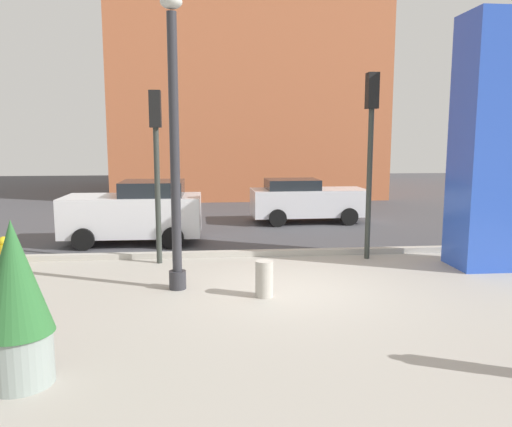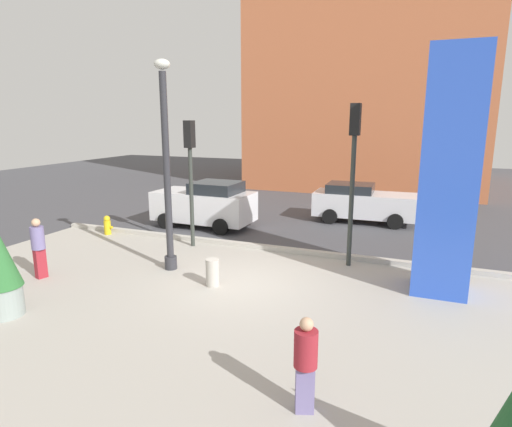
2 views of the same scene
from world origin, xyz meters
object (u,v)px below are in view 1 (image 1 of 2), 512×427
object	(u,v)px
fire_hydrant	(4,251)
traffic_light_corner	(371,136)
car_intersection	(135,212)
car_passing_lane	(306,200)
traffic_light_far_side	(156,148)
art_pillar_blue	(487,144)
concrete_bollard	(264,279)
potted_plant_near_left	(16,301)
lamp_post	(175,152)

from	to	relation	value
fire_hydrant	traffic_light_corner	size ratio (longest dim) A/B	0.16
fire_hydrant	car_intersection	size ratio (longest dim) A/B	0.18
car_intersection	car_passing_lane	xyz separation A→B (m)	(5.94, 3.27, -0.11)
traffic_light_far_side	fire_hydrant	bearing A→B (deg)	178.26
art_pillar_blue	traffic_light_corner	distance (m)	2.76
fire_hydrant	traffic_light_far_side	bearing A→B (deg)	-1.74
concrete_bollard	traffic_light_far_side	distance (m)	4.63
potted_plant_near_left	traffic_light_far_side	size ratio (longest dim) A/B	0.50
lamp_post	car_passing_lane	size ratio (longest dim) A/B	1.38
art_pillar_blue	car_intersection	distance (m)	9.92
traffic_light_far_side	lamp_post	bearing A→B (deg)	-75.79
car_intersection	traffic_light_corner	bearing A→B (deg)	-22.98
fire_hydrant	potted_plant_near_left	bearing A→B (deg)	-68.04
fire_hydrant	traffic_light_corner	xyz separation A→B (m)	(9.31, -0.14, 2.88)
fire_hydrant	traffic_light_corner	distance (m)	9.74
fire_hydrant	car_passing_lane	xyz separation A→B (m)	(8.85, 5.84, 0.47)
art_pillar_blue	car_intersection	size ratio (longest dim) A/B	1.48
potted_plant_near_left	traffic_light_corner	bearing A→B (deg)	43.63
car_intersection	car_passing_lane	world-z (taller)	car_intersection
fire_hydrant	car_passing_lane	bearing A→B (deg)	33.41
potted_plant_near_left	traffic_light_corner	world-z (taller)	traffic_light_corner
art_pillar_blue	potted_plant_near_left	size ratio (longest dim) A/B	2.79
lamp_post	concrete_bollard	distance (m)	3.17
concrete_bollard	car_passing_lane	distance (m)	9.39
concrete_bollard	traffic_light_far_side	xyz separation A→B (m)	(-2.36, 3.04, 2.57)
potted_plant_near_left	car_passing_lane	world-z (taller)	potted_plant_near_left
car_passing_lane	fire_hydrant	bearing A→B (deg)	-146.59
traffic_light_corner	car_intersection	world-z (taller)	traffic_light_corner
art_pillar_blue	concrete_bollard	distance (m)	6.49
lamp_post	traffic_light_corner	distance (m)	5.40
concrete_bollard	traffic_light_far_side	size ratio (longest dim) A/B	0.17
concrete_bollard	car_passing_lane	size ratio (longest dim) A/B	0.17
concrete_bollard	lamp_post	bearing A→B (deg)	158.00
art_pillar_blue	concrete_bollard	world-z (taller)	art_pillar_blue
potted_plant_near_left	traffic_light_far_side	world-z (taller)	traffic_light_far_side
art_pillar_blue	traffic_light_far_side	world-z (taller)	art_pillar_blue
car_intersection	lamp_post	bearing A→B (deg)	-73.06
potted_plant_near_left	traffic_light_corner	xyz separation A→B (m)	(6.68, 6.37, 2.12)
lamp_post	car_passing_lane	xyz separation A→B (m)	(4.41, 8.28, -2.07)
art_pillar_blue	lamp_post	bearing A→B (deg)	-170.97
lamp_post	concrete_bollard	bearing A→B (deg)	-22.00
concrete_bollard	car_intersection	xyz separation A→B (m)	(-3.30, 5.73, 0.57)
car_intersection	potted_plant_near_left	bearing A→B (deg)	-91.80
lamp_post	art_pillar_blue	world-z (taller)	art_pillar_blue
lamp_post	art_pillar_blue	size ratio (longest dim) A/B	0.98
lamp_post	car_passing_lane	world-z (taller)	lamp_post
art_pillar_blue	car_intersection	xyz separation A→B (m)	(-8.90, 3.84, -2.10)
traffic_light_corner	car_intersection	distance (m)	7.32
fire_hydrant	traffic_light_far_side	xyz separation A→B (m)	(3.85, -0.12, 2.57)
fire_hydrant	traffic_light_corner	bearing A→B (deg)	-0.88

